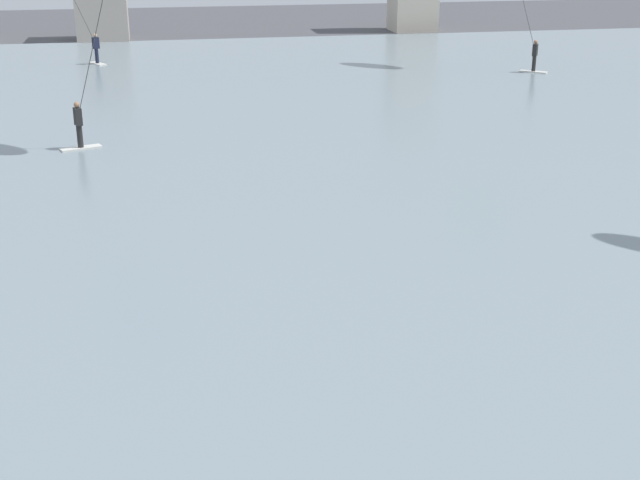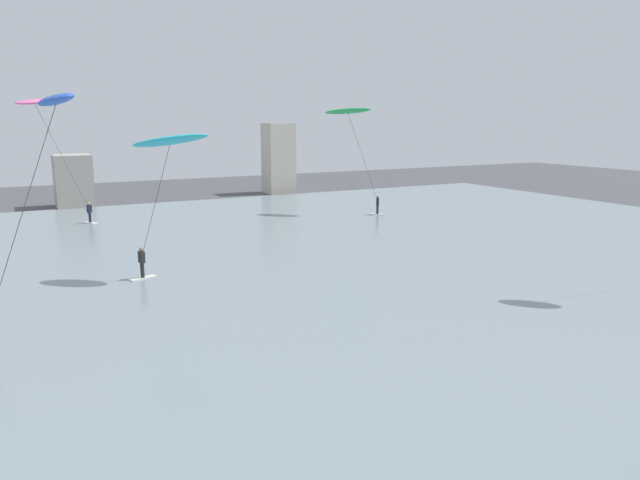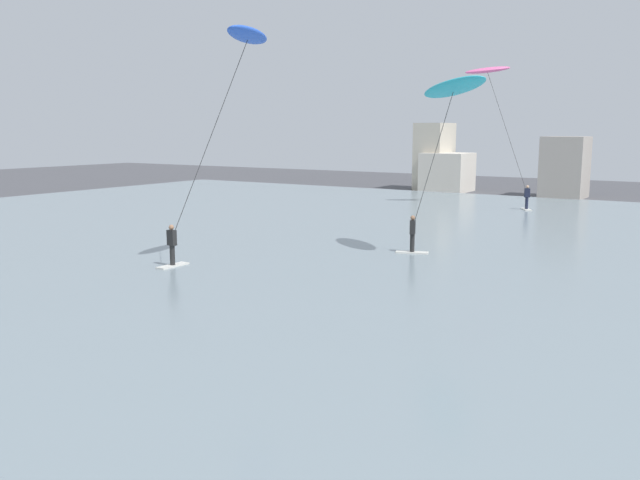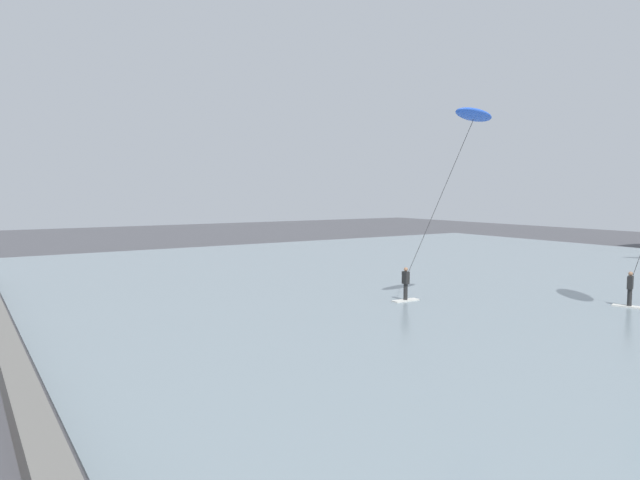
# 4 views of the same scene
# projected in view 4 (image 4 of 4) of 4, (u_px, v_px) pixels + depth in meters

# --- Properties ---
(kitesurfer_blue) EXTENTS (3.93, 3.56, 9.07)m
(kitesurfer_blue) POSITION_uv_depth(u_px,v_px,m) (466.00, 136.00, 25.60)
(kitesurfer_blue) COLOR silver
(kitesurfer_blue) RESTS_ON water_bay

